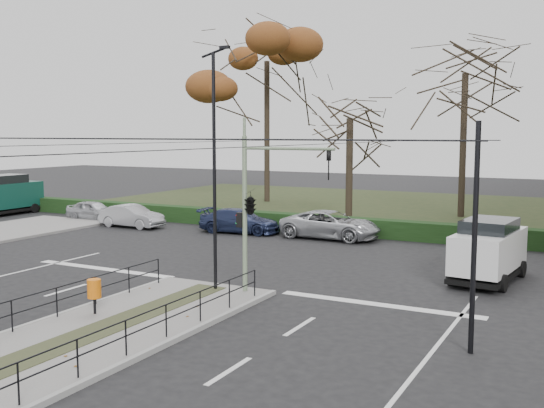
{
  "coord_description": "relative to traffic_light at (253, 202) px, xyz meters",
  "views": [
    {
      "loc": [
        12.46,
        -14.56,
        5.7
      ],
      "look_at": [
        0.58,
        8.08,
        2.83
      ],
      "focal_mm": 42.0,
      "sensor_mm": 36.0,
      "label": 1
    }
  ],
  "objects": [
    {
      "name": "streetlamp_median_far",
      "position": [
        -1.36,
        -0.28,
        1.15
      ],
      "size": [
        0.71,
        0.15,
        8.5
      ],
      "color": "black",
      "rests_on": "median_island"
    },
    {
      "name": "bare_tree_center",
      "position": [
        2.32,
        24.35,
        5.58
      ],
      "size": [
        8.5,
        8.5,
        12.6
      ],
      "color": "black",
      "rests_on": "park"
    },
    {
      "name": "catenary",
      "position": [
        -1.7,
        -2.88,
        0.11
      ],
      "size": [
        20.0,
        34.0,
        6.0
      ],
      "color": "black",
      "rests_on": "ground"
    },
    {
      "name": "litter_bin",
      "position": [
        -2.98,
        -4.66,
        -2.4
      ],
      "size": [
        0.42,
        0.42,
        1.08
      ],
      "color": "black",
      "rests_on": "median_island"
    },
    {
      "name": "green_van",
      "position": [
        -26.32,
        11.18,
        -1.88
      ],
      "size": [
        2.41,
        5.77,
        2.79
      ],
      "color": "#0C382E",
      "rests_on": "ground"
    },
    {
      "name": "parked_car_second",
      "position": [
        -14.49,
        10.76,
        -2.63
      ],
      "size": [
        4.15,
        1.48,
        1.36
      ],
      "primitive_type": "imported",
      "rotation": [
        0.0,
        0.0,
        1.56
      ],
      "color": "#A0A1A7",
      "rests_on": "ground"
    },
    {
      "name": "ground",
      "position": [
        -1.7,
        -4.5,
        -3.31
      ],
      "size": [
        140.0,
        140.0,
        0.0
      ],
      "primitive_type": "plane",
      "color": "black",
      "rests_on": "ground"
    },
    {
      "name": "parked_car_third",
      "position": [
        -7.62,
        11.98,
        -2.63
      ],
      "size": [
        4.91,
        2.42,
        1.37
      ],
      "primitive_type": "imported",
      "rotation": [
        0.0,
        0.0,
        1.68
      ],
      "color": "#1E2647",
      "rests_on": "ground"
    },
    {
      "name": "rust_tree",
      "position": [
        -13.72,
        26.7,
        8.09
      ],
      "size": [
        11.41,
        11.41,
        14.88
      ],
      "color": "black",
      "rests_on": "park"
    },
    {
      "name": "parked_car_first",
      "position": [
        -18.76,
        12.02,
        -2.67
      ],
      "size": [
        3.81,
        1.56,
        1.29
      ],
      "primitive_type": "imported",
      "rotation": [
        0.0,
        0.0,
        1.58
      ],
      "color": "#A0A1A7",
      "rests_on": "ground"
    },
    {
      "name": "median_railing",
      "position": [
        -1.7,
        -7.1,
        -2.34
      ],
      "size": [
        4.14,
        13.24,
        0.92
      ],
      "color": "black",
      "rests_on": "median_island"
    },
    {
      "name": "traffic_light",
      "position": [
        0.0,
        0.0,
        0.0
      ],
      "size": [
        3.71,
        2.1,
        5.45
      ],
      "color": "gray",
      "rests_on": "median_island"
    },
    {
      "name": "white_van",
      "position": [
        6.96,
        6.11,
        -2.06
      ],
      "size": [
        2.46,
        4.69,
        2.41
      ],
      "color": "silver",
      "rests_on": "ground"
    },
    {
      "name": "bare_tree_near",
      "position": [
        -3.62,
        18.91,
        2.81
      ],
      "size": [
        5.64,
        5.64,
        8.65
      ],
      "color": "black",
      "rests_on": "park"
    },
    {
      "name": "parked_car_fourth",
      "position": [
        -2.24,
        12.55,
        -2.56
      ],
      "size": [
        5.44,
        2.57,
        1.5
      ],
      "primitive_type": "imported",
      "rotation": [
        0.0,
        0.0,
        1.56
      ],
      "color": "#A0A1A7",
      "rests_on": "ground"
    },
    {
      "name": "hedge",
      "position": [
        -7.7,
        14.1,
        -2.81
      ],
      "size": [
        38.0,
        1.0,
        1.0
      ],
      "primitive_type": "cube",
      "color": "black",
      "rests_on": "ground"
    },
    {
      "name": "median_island",
      "position": [
        -1.7,
        -7.0,
        -3.24
      ],
      "size": [
        4.4,
        15.0,
        0.14
      ],
      "primitive_type": "cube",
      "color": "slate",
      "rests_on": "ground"
    },
    {
      "name": "park",
      "position": [
        -7.7,
        27.5,
        -3.26
      ],
      "size": [
        38.0,
        26.0,
        0.1
      ],
      "primitive_type": "cube",
      "color": "#212D16",
      "rests_on": "ground"
    }
  ]
}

